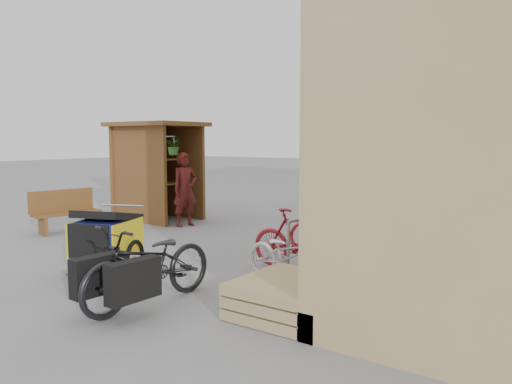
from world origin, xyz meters
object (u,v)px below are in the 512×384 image
Objects in this scene: child_trailer at (106,236)px; shopping_carts at (463,195)px; person_kiosk at (185,190)px; bike_5 at (382,218)px; bike_1 at (299,240)px; bike_6 at (394,211)px; bike_2 at (337,230)px; kiosk at (154,157)px; bike_4 at (380,224)px; bench at (65,210)px; bike_7 at (403,209)px; cargo_bike at (148,265)px; pallet_stack at (287,296)px; bike_3 at (351,221)px; bike_0 at (289,255)px.

shopping_carts is at bearing 46.92° from child_trailer.
shopping_carts is 6.77m from person_kiosk.
bike_1 is at bearing -176.62° from bike_5.
bike_2 is at bearing -166.90° from bike_6.
kiosk reaches higher than child_trailer.
bike_6 reaches higher than bike_4.
person_kiosk is (-1.80, 3.60, 0.30)m from child_trailer.
kiosk is at bearing 89.50° from bench.
bike_6 is at bearing 41.81° from bench.
kiosk is 6.01m from bike_7.
kiosk reaches higher than person_kiosk.
bench is at bearing 123.98° from bike_5.
bike_2 is at bearing 82.83° from cargo_bike.
person_kiosk is at bearing -11.84° from kiosk.
person_kiosk reaches higher than pallet_stack.
pallet_stack is 3.49m from bike_3.
child_trailer is 0.87× the size of cargo_bike.
bike_0 is 0.77m from bike_1.
bike_4 is at bearing -28.69° from bike_2.
kiosk reaches higher than bike_7.
child_trailer is 1.00× the size of person_kiosk.
bike_5 is at bearing -101.09° from shopping_carts.
cargo_bike is 6.15m from bike_6.
bike_7 is at bearing 85.42° from cargo_bike.
bike_3 is (4.22, -0.22, -0.29)m from person_kiosk.
bike_5 is (-0.12, 0.43, 0.05)m from bike_4.
pallet_stack is 1.23m from bike_0.
bike_2 is at bearing 17.05° from bike_0.
pallet_stack is at bearing -179.75° from bike_2.
pallet_stack is 0.62× the size of cargo_bike.
kiosk is at bearing 138.92° from cargo_bike.
pallet_stack is 0.79× the size of bike_5.
kiosk is at bearing 98.80° from bike_7.
person_kiosk is at bearing 94.87° from child_trailer.
bike_6 is (-0.03, 0.75, 0.04)m from bike_5.
bike_3 is at bearing -78.85° from person_kiosk.
bike_3 is at bearing 13.85° from bike_0.
kiosk is 1.48× the size of person_kiosk.
bike_5 is 1.13m from bike_7.
person_kiosk is at bearing 59.20° from bench.
bike_0 is at bearing -106.16° from person_kiosk.
child_trailer is at bearing 159.78° from cargo_bike.
pallet_stack is at bearing -4.17° from bench.
kiosk is 1.33× the size of bike_6.
person_kiosk is 4.44m from bike_5.
kiosk is 1.64× the size of bike_4.
bike_5 is (4.30, 1.03, -0.39)m from person_kiosk.
bike_5 is at bearing 36.20° from bench.
bike_4 is at bearing -13.03° from bike_3.
bench is 6.69m from bike_5.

